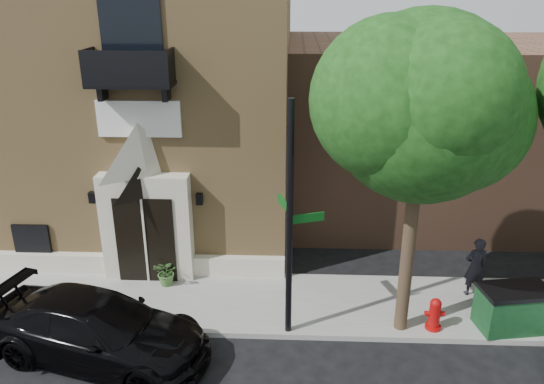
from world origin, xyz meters
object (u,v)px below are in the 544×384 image
(pedestrian_near, at_px, (475,267))
(dumpster, at_px, (513,308))
(street_sign, at_px, (290,223))
(black_sedan, at_px, (98,329))
(fire_hydrant, at_px, (434,314))

(pedestrian_near, bearing_deg, dumpster, 100.04)
(street_sign, relative_size, pedestrian_near, 3.40)
(black_sedan, relative_size, fire_hydrant, 6.20)
(street_sign, height_order, fire_hydrant, street_sign)
(black_sedan, relative_size, street_sign, 0.91)
(street_sign, relative_size, dumpster, 3.17)
(black_sedan, bearing_deg, pedestrian_near, -58.30)
(black_sedan, distance_m, fire_hydrant, 8.22)
(black_sedan, height_order, street_sign, street_sign)
(black_sedan, xyz_separation_m, fire_hydrant, (8.12, 1.25, -0.20))
(fire_hydrant, bearing_deg, dumpster, 3.88)
(street_sign, xyz_separation_m, fire_hydrant, (3.67, 0.20, -2.54))
(fire_hydrant, relative_size, dumpster, 0.47)
(street_sign, bearing_deg, dumpster, -15.72)
(street_sign, height_order, pedestrian_near, street_sign)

